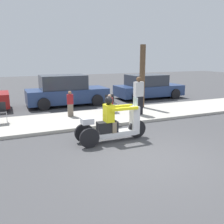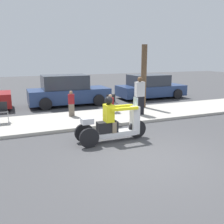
{
  "view_description": "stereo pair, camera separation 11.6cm",
  "coord_description": "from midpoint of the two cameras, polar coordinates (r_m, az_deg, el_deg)",
  "views": [
    {
      "loc": [
        -3.46,
        -5.42,
        2.73
      ],
      "look_at": [
        -0.4,
        1.68,
        0.98
      ],
      "focal_mm": 40.0,
      "sensor_mm": 36.0,
      "label": 1
    },
    {
      "loc": [
        -3.35,
        -5.46,
        2.73
      ],
      "look_at": [
        -0.4,
        1.68,
        0.98
      ],
      "focal_mm": 40.0,
      "sensor_mm": 36.0,
      "label": 2
    }
  ],
  "objects": [
    {
      "name": "ground_plane",
      "position": [
        6.97,
        8.19,
        -10.4
      ],
      "size": [
        60.0,
        60.0,
        0.0
      ],
      "primitive_type": "plane",
      "color": "#424244"
    },
    {
      "name": "parked_car_lot_left",
      "position": [
        16.44,
        8.03,
        5.66
      ],
      "size": [
        4.33,
        2.1,
        1.53
      ],
      "color": "navy",
      "rests_on": "ground"
    },
    {
      "name": "tree_trunk",
      "position": [
        12.79,
        6.66,
        8.05
      ],
      "size": [
        0.28,
        0.28,
        3.14
      ],
      "color": "brown",
      "rests_on": "sidewalk_strip"
    },
    {
      "name": "spectator_end_of_line",
      "position": [
        10.04,
        -0.89,
        0.85
      ],
      "size": [
        0.29,
        0.21,
        1.1
      ],
      "color": "#515156",
      "rests_on": "sidewalk_strip"
    },
    {
      "name": "sidewalk_strip",
      "position": [
        10.93,
        -4.41,
        -1.38
      ],
      "size": [
        28.0,
        2.8,
        0.12
      ],
      "color": "#B2ADA3",
      "rests_on": "ground"
    },
    {
      "name": "spectator_mid_group",
      "position": [
        11.03,
        -9.83,
        1.79
      ],
      "size": [
        0.29,
        0.2,
        1.12
      ],
      "color": "#726656",
      "rests_on": "sidewalk_strip"
    },
    {
      "name": "folding_chair_set_back",
      "position": [
        10.71,
        -24.5,
        0.3
      ],
      "size": [
        0.47,
        0.47,
        0.82
      ],
      "color": "#A5A8AD",
      "rests_on": "sidewalk_strip"
    },
    {
      "name": "spectator_by_tree",
      "position": [
        11.23,
        5.75,
        3.56
      ],
      "size": [
        0.4,
        0.24,
        1.7
      ],
      "color": "black",
      "rests_on": "sidewalk_strip"
    },
    {
      "name": "parked_car_lot_center",
      "position": [
        14.14,
        -10.68,
        4.67
      ],
      "size": [
        4.42,
        1.98,
        1.68
      ],
      "color": "navy",
      "rests_on": "ground"
    },
    {
      "name": "folding_chair_curbside",
      "position": [
        11.69,
        -0.66,
        2.43
      ],
      "size": [
        0.5,
        0.5,
        0.82
      ],
      "color": "#A5A8AD",
      "rests_on": "sidewalk_strip"
    },
    {
      "name": "motorcycle_trike",
      "position": [
        8.03,
        -0.46,
        -3.06
      ],
      "size": [
        2.39,
        0.65,
        1.49
      ],
      "color": "black",
      "rests_on": "ground"
    }
  ]
}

